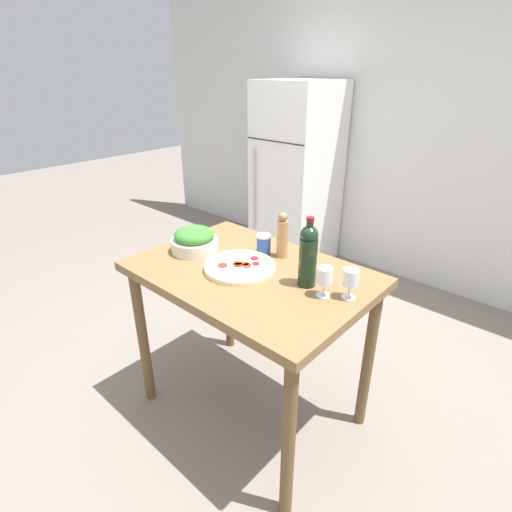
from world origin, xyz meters
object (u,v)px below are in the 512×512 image
(wine_bottle, at_px, (308,254))
(pepper_mill, at_px, (282,236))
(wine_glass_near, at_px, (325,277))
(salad_bowl, at_px, (195,240))
(wine_glass_far, at_px, (351,279))
(salt_canister, at_px, (264,244))
(refrigerator, at_px, (297,177))
(homemade_pizza, at_px, (240,267))

(wine_bottle, bearing_deg, pepper_mill, 149.48)
(wine_glass_near, xyz_separation_m, salad_bowl, (-0.76, -0.06, -0.03))
(wine_glass_far, bearing_deg, pepper_mill, 164.42)
(salad_bowl, height_order, salt_canister, salad_bowl)
(wine_bottle, relative_size, salt_canister, 2.96)
(wine_bottle, height_order, wine_glass_near, wine_bottle)
(refrigerator, height_order, wine_glass_near, refrigerator)
(pepper_mill, distance_m, salad_bowl, 0.46)
(wine_bottle, bearing_deg, wine_glass_near, -15.91)
(homemade_pizza, relative_size, salt_canister, 3.20)
(refrigerator, xyz_separation_m, wine_bottle, (1.30, -1.69, 0.20))
(wine_glass_near, bearing_deg, wine_glass_far, 32.95)
(homemade_pizza, bearing_deg, pepper_mill, 76.48)
(refrigerator, xyz_separation_m, pepper_mill, (1.04, -1.53, 0.17))
(salt_canister, bearing_deg, wine_bottle, -18.20)
(wine_glass_near, relative_size, pepper_mill, 0.56)
(refrigerator, distance_m, wine_glass_far, 2.24)
(refrigerator, distance_m, salt_canister, 1.84)
(refrigerator, relative_size, salt_canister, 15.53)
(homemade_pizza, bearing_deg, wine_glass_near, 8.06)
(wine_glass_far, distance_m, homemade_pizza, 0.54)
(salad_bowl, distance_m, homemade_pizza, 0.33)
(pepper_mill, xyz_separation_m, homemade_pizza, (-0.06, -0.25, -0.10))
(wine_glass_far, relative_size, homemade_pizza, 0.39)
(pepper_mill, bearing_deg, salad_bowl, -146.78)
(refrigerator, distance_m, salad_bowl, 1.90)
(wine_glass_near, height_order, wine_glass_far, same)
(salad_bowl, relative_size, homemade_pizza, 0.71)
(salad_bowl, xyz_separation_m, homemade_pizza, (0.32, 0.00, -0.05))
(refrigerator, relative_size, salad_bowl, 6.83)
(wine_glass_far, xyz_separation_m, homemade_pizza, (-0.52, -0.12, -0.08))
(wine_glass_far, xyz_separation_m, salad_bowl, (-0.84, -0.12, -0.03))
(pepper_mill, bearing_deg, refrigerator, 124.10)
(wine_bottle, distance_m, homemade_pizza, 0.36)
(refrigerator, bearing_deg, wine_glass_near, -50.64)
(refrigerator, distance_m, wine_bottle, 2.14)
(homemade_pizza, bearing_deg, wine_glass_far, 12.85)
(wine_bottle, xyz_separation_m, wine_glass_near, (0.11, -0.03, -0.06))
(pepper_mill, bearing_deg, homemade_pizza, -103.52)
(salad_bowl, relative_size, salt_canister, 2.28)
(wine_glass_far, bearing_deg, salt_canister, 170.79)
(wine_glass_far, height_order, homemade_pizza, wine_glass_far)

